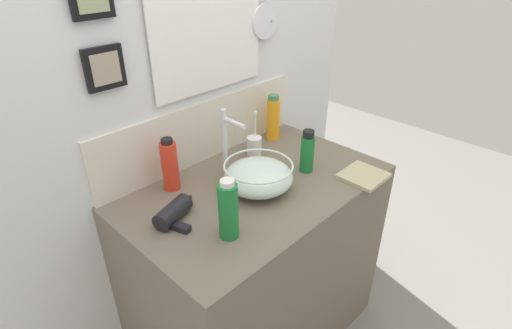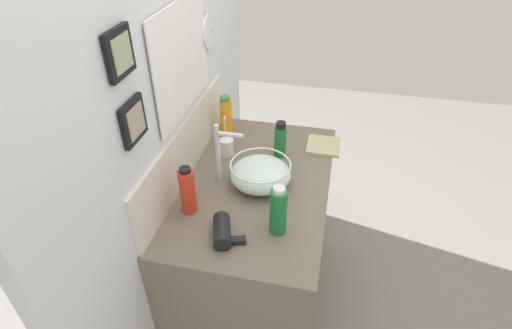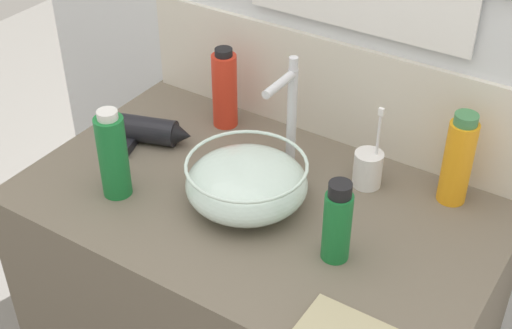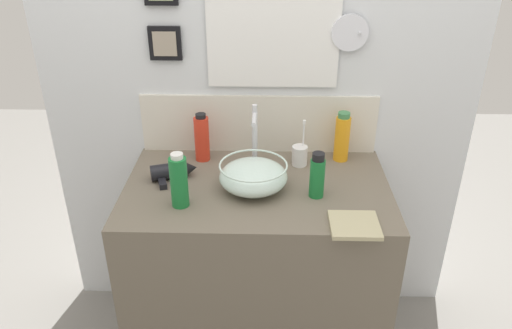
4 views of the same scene
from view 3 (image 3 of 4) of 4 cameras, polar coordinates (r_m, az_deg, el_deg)
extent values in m
cube|color=silver|center=(1.76, 6.64, 10.66)|extent=(1.95, 0.06, 2.35)
cube|color=beige|center=(1.80, 5.77, 5.97)|extent=(1.07, 0.02, 0.27)
ellipsoid|color=silver|center=(1.60, -0.75, -1.55)|extent=(0.28, 0.28, 0.11)
torus|color=silver|center=(1.57, -0.77, 0.00)|extent=(0.28, 0.28, 0.01)
torus|color=#B2B7BC|center=(1.63, -0.74, -3.03)|extent=(0.10, 0.10, 0.01)
cylinder|color=silver|center=(1.69, 2.87, 3.76)|extent=(0.02, 0.02, 0.26)
cylinder|color=silver|center=(1.59, 1.91, 6.47)|extent=(0.02, 0.12, 0.02)
cylinder|color=silver|center=(1.62, 3.02, 8.09)|extent=(0.02, 0.02, 0.03)
cylinder|color=black|center=(1.84, -8.71, 2.75)|extent=(0.17, 0.11, 0.07)
cone|color=black|center=(1.81, -5.90, 2.36)|extent=(0.06, 0.07, 0.06)
cube|color=black|center=(1.83, -10.32, 1.50)|extent=(0.06, 0.09, 0.02)
cylinder|color=white|center=(1.68, 8.93, -0.36)|extent=(0.07, 0.07, 0.09)
cylinder|color=white|center=(1.66, 9.63, 1.15)|extent=(0.01, 0.01, 0.19)
cube|color=white|center=(1.60, 9.99, 4.18)|extent=(0.01, 0.01, 0.02)
cylinder|color=#197233|center=(1.46, 6.49, -4.98)|extent=(0.06, 0.06, 0.16)
cylinder|color=black|center=(1.40, 6.75, -2.03)|extent=(0.05, 0.05, 0.03)
cylinder|color=red|center=(1.86, -2.52, 5.92)|extent=(0.07, 0.07, 0.20)
cylinder|color=black|center=(1.81, -2.61, 8.96)|extent=(0.05, 0.05, 0.02)
cylinder|color=orange|center=(1.65, 15.81, 0.14)|extent=(0.07, 0.07, 0.20)
cylinder|color=#3F7F4C|center=(1.59, 16.47, 3.49)|extent=(0.05, 0.05, 0.02)
cylinder|color=#197233|center=(1.64, -11.35, 0.61)|extent=(0.07, 0.07, 0.20)
cylinder|color=silver|center=(1.58, -11.81, 3.90)|extent=(0.05, 0.05, 0.02)
camera|label=1|loc=(1.69, -55.90, 16.62)|focal=28.00mm
camera|label=2|loc=(2.25, -44.48, 30.70)|focal=28.00mm
camera|label=4|loc=(0.94, -101.89, -6.60)|focal=35.00mm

